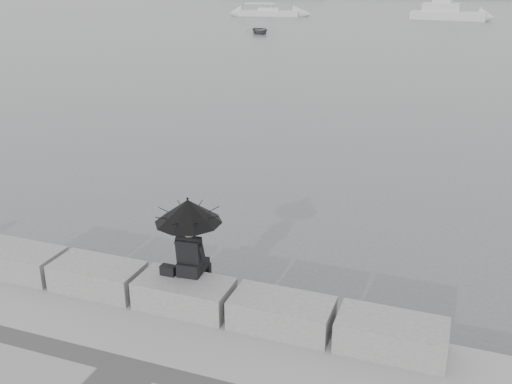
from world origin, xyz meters
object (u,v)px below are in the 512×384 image
at_px(seated_person, 188,220).
at_px(dinghy, 260,30).
at_px(motor_cruiser, 449,13).
at_px(sailboat_left, 269,13).

xyz_separation_m(seated_person, dinghy, (-16.85, 50.32, -1.69)).
bearing_deg(motor_cruiser, sailboat_left, -170.29).
bearing_deg(dinghy, seated_person, -102.56).
height_order(sailboat_left, dinghy, sailboat_left).
height_order(seated_person, sailboat_left, sailboat_left).
bearing_deg(dinghy, motor_cruiser, 25.31).
height_order(seated_person, motor_cruiser, motor_cruiser).
xyz_separation_m(motor_cruiser, dinghy, (-17.59, -26.47, -0.60)).
distance_m(seated_person, sailboat_left, 79.60).
bearing_deg(motor_cruiser, seated_person, -83.29).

